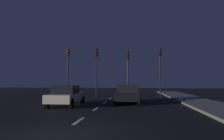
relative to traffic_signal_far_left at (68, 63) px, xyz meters
name	(u,v)px	position (x,y,z in m)	size (l,w,h in m)	color
ground_plane	(98,108)	(5.14, -8.86, -3.78)	(80.00, 80.00, 0.00)	black
sidewalk_curb_right	(219,108)	(12.64, -8.86, -3.70)	(3.00, 40.00, 0.15)	gray
lane_stripe_second	(79,121)	(5.14, -13.26, -3.77)	(0.16, 1.60, 0.01)	silver
lane_stripe_third	(96,109)	(5.14, -9.46, -3.77)	(0.16, 1.60, 0.01)	silver
lane_stripe_fourth	(105,102)	(5.14, -5.66, -3.77)	(0.16, 1.60, 0.01)	silver
lane_stripe_fifth	(111,98)	(5.14, -1.86, -3.77)	(0.16, 1.60, 0.01)	silver
traffic_signal_far_left	(68,63)	(0.00, 0.00, 0.00)	(0.32, 0.38, 5.44)	black
traffic_signal_center_left	(96,63)	(3.32, 0.00, -0.02)	(0.32, 0.38, 5.40)	black
traffic_signal_center_right	(128,65)	(6.81, 0.00, -0.23)	(0.32, 0.38, 5.08)	#2D2D30
traffic_signal_far_right	(160,62)	(10.29, 0.00, -0.02)	(0.32, 0.38, 5.41)	black
car_stopped_ahead	(128,94)	(7.05, -6.28, -3.04)	(1.93, 3.89, 1.47)	black
car_adjacent_lane	(66,95)	(2.75, -8.12, -3.05)	(1.90, 4.10, 1.43)	beige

